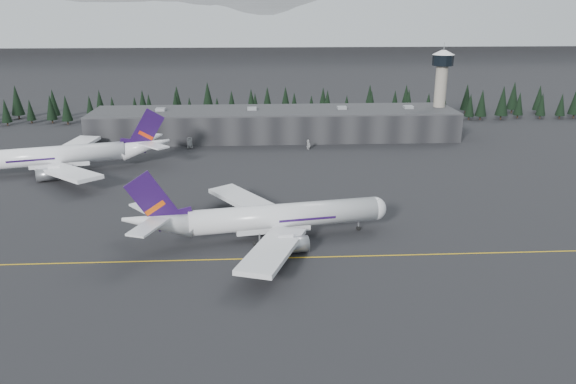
{
  "coord_description": "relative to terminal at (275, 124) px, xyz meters",
  "views": [
    {
      "loc": [
        -8.05,
        -121.92,
        56.32
      ],
      "look_at": [
        0.0,
        20.0,
        9.0
      ],
      "focal_mm": 35.0,
      "sensor_mm": 36.0,
      "label": 1
    }
  ],
  "objects": [
    {
      "name": "terminal",
      "position": [
        0.0,
        0.0,
        0.0
      ],
      "size": [
        160.0,
        30.0,
        12.6
      ],
      "color": "black",
      "rests_on": "ground"
    },
    {
      "name": "treeline",
      "position": [
        0.0,
        37.0,
        1.2
      ],
      "size": [
        360.0,
        20.0,
        15.0
      ],
      "primitive_type": "cube",
      "color": "black",
      "rests_on": "ground"
    },
    {
      "name": "control_tower",
      "position": [
        75.0,
        3.0,
        17.11
      ],
      "size": [
        10.0,
        10.0,
        37.7
      ],
      "color": "gray",
      "rests_on": "ground"
    },
    {
      "name": "mountain_ridge",
      "position": [
        0.0,
        875.0,
        -6.3
      ],
      "size": [
        4400.0,
        900.0,
        420.0
      ],
      "primitive_type": null,
      "color": "white",
      "rests_on": "ground"
    },
    {
      "name": "taxiline",
      "position": [
        0.0,
        -127.0,
        -6.29
      ],
      "size": [
        400.0,
        0.4,
        0.02
      ],
      "primitive_type": "cube",
      "color": "gold",
      "rests_on": "ground"
    },
    {
      "name": "jet_parked",
      "position": [
        -75.22,
        -49.97,
        -0.35
      ],
      "size": [
        70.31,
        63.9,
        21.11
      ],
      "rotation": [
        0.0,
        0.0,
        3.41
      ],
      "color": "white",
      "rests_on": "ground"
    },
    {
      "name": "ground",
      "position": [
        0.0,
        -125.0,
        -6.3
      ],
      "size": [
        1400.0,
        1400.0,
        0.0
      ],
      "primitive_type": "plane",
      "color": "black",
      "rests_on": "ground"
    },
    {
      "name": "gse_vehicle_b",
      "position": [
        13.19,
        -22.67,
        -5.6
      ],
      "size": [
        4.27,
        2.15,
        1.4
      ],
      "primitive_type": "imported",
      "rotation": [
        0.0,
        0.0,
        -1.45
      ],
      "color": "silver",
      "rests_on": "ground"
    },
    {
      "name": "gse_vehicle_a",
      "position": [
        -35.86,
        -19.03,
        -5.62
      ],
      "size": [
        3.47,
        5.32,
        1.36
      ],
      "primitive_type": "imported",
      "rotation": [
        0.0,
        0.0,
        0.27
      ],
      "color": "#BDBDBF",
      "rests_on": "ground"
    },
    {
      "name": "jet_main",
      "position": [
        -7.22,
        -115.25,
        -0.71
      ],
      "size": [
        67.04,
        61.42,
        19.83
      ],
      "rotation": [
        0.0,
        0.0,
        0.17
      ],
      "color": "silver",
      "rests_on": "ground"
    }
  ]
}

